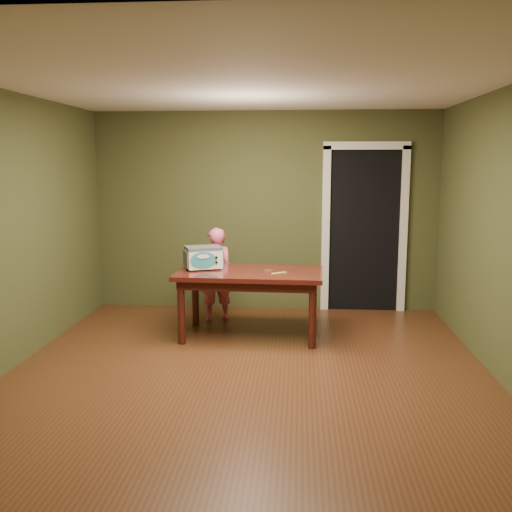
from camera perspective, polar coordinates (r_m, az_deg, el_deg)
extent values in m
plane|color=#4F2D16|center=(5.37, -0.79, -11.82)|extent=(5.00, 5.00, 0.00)
cube|color=#3E4424|center=(7.53, 0.89, 4.47)|extent=(4.50, 0.02, 2.60)
cube|color=#3E4424|center=(2.60, -5.78, -4.82)|extent=(4.50, 0.02, 2.60)
cube|color=#3E4424|center=(5.70, -23.97, 2.13)|extent=(0.02, 5.00, 2.60)
cube|color=#3E4424|center=(5.34, 24.01, 1.68)|extent=(0.02, 5.00, 2.60)
cube|color=white|center=(5.05, -0.86, 16.89)|extent=(4.50, 5.00, 0.02)
cube|color=black|center=(7.88, 10.51, 2.71)|extent=(0.90, 0.60, 2.10)
cube|color=black|center=(7.57, 10.76, 2.44)|extent=(0.90, 0.02, 2.10)
cube|color=white|center=(7.52, 6.98, 2.48)|extent=(0.10, 0.06, 2.20)
cube|color=white|center=(7.63, 14.51, 2.36)|extent=(0.10, 0.06, 2.20)
cube|color=white|center=(7.51, 11.03, 10.79)|extent=(1.10, 0.06, 0.10)
cube|color=#350F0C|center=(6.32, -0.60, -1.72)|extent=(1.63, 0.96, 0.05)
cube|color=#38120E|center=(6.33, -0.60, -2.39)|extent=(1.51, 0.83, 0.10)
cylinder|color=#38120E|center=(6.19, -7.47, -5.59)|extent=(0.08, 0.08, 0.70)
cylinder|color=#38120E|center=(6.85, -6.07, -4.11)|extent=(0.08, 0.08, 0.70)
cylinder|color=#38120E|center=(6.02, 5.66, -6.00)|extent=(0.08, 0.08, 0.70)
cylinder|color=#38120E|center=(6.70, 5.74, -4.42)|extent=(0.08, 0.08, 0.70)
cylinder|color=#4C4F54|center=(6.33, -6.46, -1.46)|extent=(0.03, 0.03, 0.02)
cylinder|color=#4C4F54|center=(6.53, -6.82, -1.14)|extent=(0.03, 0.03, 0.02)
cylinder|color=#4C4F54|center=(6.39, -3.67, -1.31)|extent=(0.03, 0.03, 0.02)
cylinder|color=#4C4F54|center=(6.59, -4.11, -0.99)|extent=(0.03, 0.03, 0.02)
cube|color=white|center=(6.44, -5.28, -0.20)|extent=(0.46, 0.40, 0.22)
cube|color=#4C4F54|center=(6.42, -5.29, 0.82)|extent=(0.47, 0.41, 0.03)
cube|color=#4C4F54|center=(6.40, -7.03, -0.29)|extent=(0.11, 0.23, 0.17)
cube|color=#4C4F54|center=(6.48, -3.55, -0.11)|extent=(0.11, 0.23, 0.17)
ellipsoid|color=teal|center=(6.29, -5.29, -0.42)|extent=(0.27, 0.12, 0.18)
cylinder|color=black|center=(6.32, -3.98, -0.14)|extent=(0.03, 0.02, 0.03)
cylinder|color=black|center=(6.33, -3.98, -0.63)|extent=(0.03, 0.02, 0.02)
cylinder|color=silver|center=(6.25, 1.25, -1.51)|extent=(0.10, 0.10, 0.02)
cylinder|color=#4C2919|center=(6.25, 1.25, -1.45)|extent=(0.09, 0.09, 0.01)
cube|color=#E9E765|center=(6.19, 2.30, -1.69)|extent=(0.16, 0.12, 0.01)
imported|color=#ED6188|center=(7.02, -4.03, -1.84)|extent=(0.49, 0.40, 1.16)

